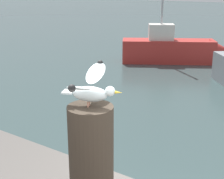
{
  "coord_description": "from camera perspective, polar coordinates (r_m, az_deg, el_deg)",
  "views": [
    {
      "loc": [
        0.18,
        -2.07,
        3.04
      ],
      "look_at": [
        -1.08,
        -0.23,
        2.34
      ],
      "focal_mm": 53.61,
      "sensor_mm": 36.0,
      "label": 1
    }
  ],
  "objects": [
    {
      "name": "mooring_post",
      "position": [
        2.33,
        -3.56,
        -11.76
      ],
      "size": [
        0.3,
        0.3,
        0.76
      ],
      "primitive_type": "cylinder",
      "color": "#382D23",
      "rests_on": "harbor_quay"
    },
    {
      "name": "seagull",
      "position": [
        2.12,
        -3.72,
        0.24
      ],
      "size": [
        0.38,
        0.64,
        0.24
      ],
      "color": "tan",
      "rests_on": "mooring_post"
    },
    {
      "name": "boat_red",
      "position": [
        13.86,
        10.79,
        6.79
      ],
      "size": [
        4.23,
        3.04,
        4.4
      ],
      "color": "#B72D28",
      "rests_on": "ground_plane"
    }
  ]
}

